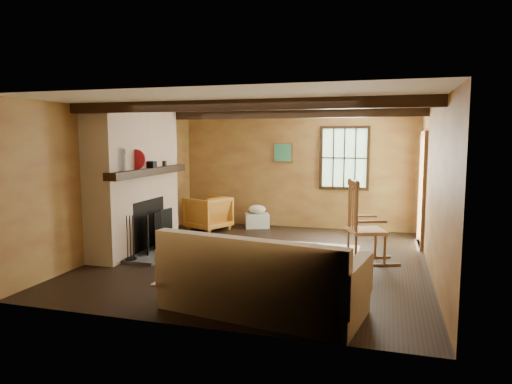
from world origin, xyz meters
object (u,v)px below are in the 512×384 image
(fireplace, at_px, (136,186))
(sofa, at_px, (261,284))
(laundry_basket, at_px, (257,221))
(rocking_chair, at_px, (363,228))
(armchair, at_px, (208,213))

(fireplace, xyz_separation_m, sofa, (2.81, -2.15, -0.78))
(fireplace, height_order, laundry_basket, fireplace)
(sofa, xyz_separation_m, laundry_basket, (-1.37, 4.59, -0.17))
(rocking_chair, bearing_deg, armchair, 43.45)
(rocking_chair, bearing_deg, laundry_basket, 27.27)
(rocking_chair, bearing_deg, fireplace, 74.14)
(fireplace, xyz_separation_m, laundry_basket, (1.44, 2.44, -0.95))
(armchair, bearing_deg, laundry_basket, 144.31)
(laundry_basket, bearing_deg, fireplace, -120.50)
(rocking_chair, height_order, sofa, rocking_chair)
(armchair, bearing_deg, fireplace, 8.27)
(rocking_chair, relative_size, laundry_basket, 2.57)
(laundry_basket, bearing_deg, armchair, -149.40)
(fireplace, relative_size, laundry_basket, 4.80)
(fireplace, distance_m, rocking_chair, 3.82)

